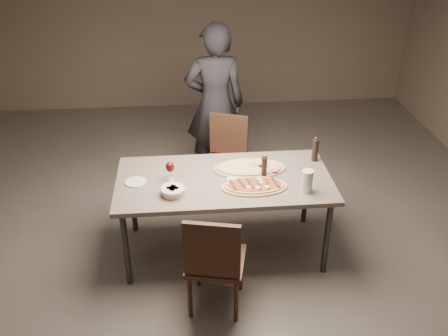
{
  "coord_description": "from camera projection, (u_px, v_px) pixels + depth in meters",
  "views": [
    {
      "loc": [
        -0.32,
        -3.58,
        2.88
      ],
      "look_at": [
        0.0,
        0.0,
        0.85
      ],
      "focal_mm": 40.0,
      "sensor_mm": 36.0,
      "label": 1
    }
  ],
  "objects": [
    {
      "name": "dining_table",
      "position": [
        224.0,
        184.0,
        4.2
      ],
      "size": [
        1.8,
        0.9,
        0.75
      ],
      "color": "#71675D",
      "rests_on": "ground"
    },
    {
      "name": "zucchini_pizza",
      "position": [
        255.0,
        186.0,
        4.04
      ],
      "size": [
        0.54,
        0.3,
        0.05
      ],
      "rotation": [
        0.0,
        0.0,
        0.34
      ],
      "color": "tan",
      "rests_on": "dining_table"
    },
    {
      "name": "bread_basket",
      "position": [
        173.0,
        190.0,
        3.93
      ],
      "size": [
        0.2,
        0.2,
        0.07
      ],
      "rotation": [
        0.0,
        0.0,
        -0.43
      ],
      "color": "beige",
      "rests_on": "dining_table"
    },
    {
      "name": "ham_pizza",
      "position": [
        250.0,
        168.0,
        4.3
      ],
      "size": [
        0.63,
        0.35,
        0.04
      ],
      "rotation": [
        0.0,
        0.0,
        0.18
      ],
      "color": "tan",
      "rests_on": "dining_table"
    },
    {
      "name": "chair_far",
      "position": [
        226.0,
        154.0,
        5.11
      ],
      "size": [
        0.54,
        0.54,
        0.88
      ],
      "rotation": [
        0.0,
        0.0,
        2.79
      ],
      "color": "#3E261A",
      "rests_on": "ground"
    },
    {
      "name": "side_plate",
      "position": [
        136.0,
        182.0,
        4.11
      ],
      "size": [
        0.17,
        0.17,
        0.01
      ],
      "rotation": [
        0.0,
        0.0,
        -0.04
      ],
      "color": "white",
      "rests_on": "dining_table"
    },
    {
      "name": "wine_glass",
      "position": [
        170.0,
        168.0,
        4.1
      ],
      "size": [
        0.07,
        0.07,
        0.16
      ],
      "rotation": [
        0.0,
        0.0,
        0.02
      ],
      "color": "silver",
      "rests_on": "dining_table"
    },
    {
      "name": "chair_near",
      "position": [
        214.0,
        259.0,
        3.65
      ],
      "size": [
        0.51,
        0.51,
        0.9
      ],
      "rotation": [
        0.0,
        0.0,
        -0.22
      ],
      "color": "#3E261A",
      "rests_on": "ground"
    },
    {
      "name": "carafe",
      "position": [
        307.0,
        181.0,
        3.95
      ],
      "size": [
        0.09,
        0.09,
        0.19
      ],
      "rotation": [
        0.0,
        0.0,
        -0.25
      ],
      "color": "silver",
      "rests_on": "dining_table"
    },
    {
      "name": "room",
      "position": [
        224.0,
        106.0,
        3.85
      ],
      "size": [
        7.0,
        7.0,
        7.0
      ],
      "color": "#605A52",
      "rests_on": "ground"
    },
    {
      "name": "diner",
      "position": [
        215.0,
        105.0,
        5.27
      ],
      "size": [
        0.65,
        0.43,
        1.74
      ],
      "primitive_type": "imported",
      "rotation": [
        0.0,
        0.0,
        3.16
      ],
      "color": "black",
      "rests_on": "ground"
    },
    {
      "name": "oil_dish",
      "position": [
        234.0,
        179.0,
        4.15
      ],
      "size": [
        0.13,
        0.13,
        0.01
      ],
      "rotation": [
        0.0,
        0.0,
        0.04
      ],
      "color": "white",
      "rests_on": "dining_table"
    },
    {
      "name": "pepper_mill_right",
      "position": [
        315.0,
        150.0,
        4.39
      ],
      "size": [
        0.06,
        0.06,
        0.23
      ],
      "rotation": [
        0.0,
        0.0,
        0.22
      ],
      "color": "black",
      "rests_on": "dining_table"
    },
    {
      "name": "pepper_mill_left",
      "position": [
        264.0,
        167.0,
        4.15
      ],
      "size": [
        0.05,
        0.05,
        0.21
      ],
      "rotation": [
        0.0,
        0.0,
        0.03
      ],
      "color": "black",
      "rests_on": "dining_table"
    }
  ]
}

